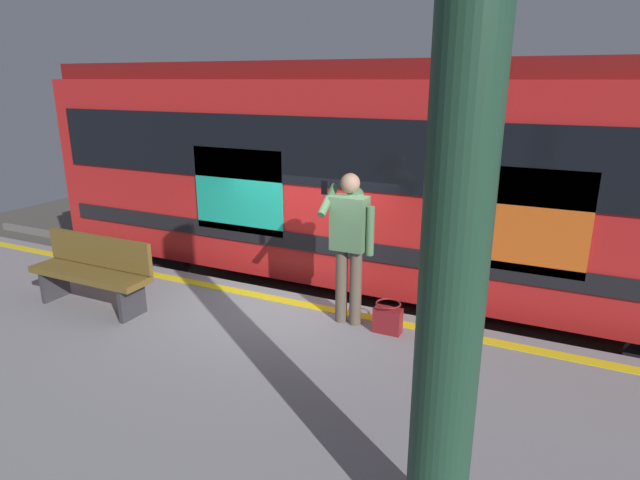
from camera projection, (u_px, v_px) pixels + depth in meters
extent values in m
plane|color=#4C4742|center=(299.00, 357.00, 7.45)|extent=(23.41, 23.41, 0.00)
cube|color=gray|center=(205.00, 406.00, 5.52)|extent=(15.34, 4.15, 0.96)
cube|color=yellow|center=(287.00, 301.00, 6.91)|extent=(15.03, 0.16, 0.01)
cube|color=slate|center=(331.00, 321.00, 8.36)|extent=(19.94, 0.08, 0.16)
cube|color=slate|center=(364.00, 290.00, 9.60)|extent=(19.94, 0.08, 0.16)
cube|color=red|center=(398.00, 176.00, 8.00)|extent=(10.94, 2.87, 2.79)
cube|color=maroon|center=(403.00, 70.00, 7.56)|extent=(10.72, 2.64, 0.24)
cube|color=black|center=(364.00, 155.00, 6.61)|extent=(10.39, 0.03, 0.90)
cube|color=black|center=(362.00, 251.00, 6.97)|extent=(10.39, 0.03, 0.24)
cube|color=#D85919|center=(521.00, 221.00, 5.99)|extent=(1.47, 0.02, 1.21)
cube|color=#19A58C|center=(238.00, 191.00, 7.58)|extent=(1.47, 0.02, 1.21)
cylinder|color=black|center=(172.00, 273.00, 9.00)|extent=(0.84, 0.12, 0.84)
cylinder|color=black|center=(246.00, 238.00, 10.98)|extent=(0.84, 0.12, 0.84)
cylinder|color=brown|center=(356.00, 288.00, 6.15)|extent=(0.14, 0.14, 0.91)
cylinder|color=brown|center=(341.00, 285.00, 6.23)|extent=(0.14, 0.14, 0.91)
cube|color=#4C724C|center=(349.00, 223.00, 5.97)|extent=(0.40, 0.24, 0.62)
sphere|color=#4C724C|center=(355.00, 195.00, 6.02)|extent=(0.20, 0.20, 0.20)
sphere|color=tan|center=(350.00, 183.00, 5.83)|extent=(0.22, 0.22, 0.22)
cylinder|color=#4C724C|center=(370.00, 231.00, 5.88)|extent=(0.09, 0.09, 0.56)
cylinder|color=#4C724C|center=(328.00, 200.00, 5.92)|extent=(0.09, 0.42, 0.33)
cube|color=black|center=(324.00, 188.00, 5.78)|extent=(0.07, 0.02, 0.15)
cube|color=maroon|center=(388.00, 320.00, 6.03)|extent=(0.32, 0.15, 0.30)
torus|color=maroon|center=(388.00, 304.00, 5.96)|extent=(0.29, 0.29, 0.02)
cylinder|color=#1E3F2D|center=(456.00, 235.00, 2.78)|extent=(0.37, 0.37, 4.00)
cube|color=brown|center=(89.00, 274.00, 6.60)|extent=(1.68, 0.44, 0.08)
cube|color=brown|center=(99.00, 251.00, 6.69)|extent=(1.68, 0.06, 0.40)
cube|color=#333338|center=(132.00, 300.00, 6.39)|extent=(0.06, 0.40, 0.45)
cube|color=#333338|center=(55.00, 282.00, 6.94)|extent=(0.06, 0.40, 0.45)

